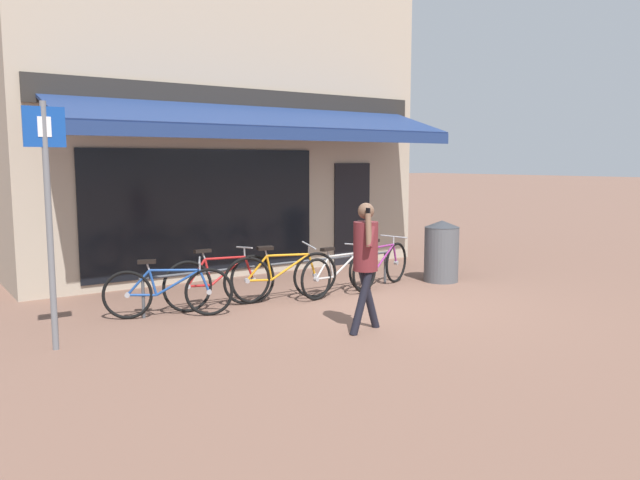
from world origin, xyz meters
The scene contains 11 objects.
ground_plane centered at (0.00, 0.00, 0.00)m, with size 160.00×160.00×0.00m, color brown.
shop_front centered at (-0.45, 4.49, 3.04)m, with size 8.02×4.54×6.09m.
bike_rack_rail centered at (-1.05, 0.95, 0.49)m, with size 4.43×0.04×0.57m.
bicycle_blue centered at (-2.91, 0.79, 0.36)m, with size 1.63×0.80×0.81m.
bicycle_red centered at (-2.06, 0.92, 0.40)m, with size 1.77×0.52×0.89m.
bicycle_orange centered at (-1.12, 0.75, 0.39)m, with size 1.84×0.61×0.89m.
bicycle_silver centered at (-0.10, 0.64, 0.36)m, with size 1.73×0.56×0.80m.
bicycle_purple centered at (0.83, 0.72, 0.38)m, with size 1.70×0.71×0.86m.
pedestrian_adult centered at (-1.13, -1.29, 1.01)m, with size 0.57×0.49×1.64m.
litter_bin centered at (2.07, 0.52, 0.55)m, with size 0.62×0.62×1.10m.
parking_sign centered at (-4.52, 0.11, 1.69)m, with size 0.44×0.07×2.79m.
Camera 1 is at (-5.97, -7.29, 2.13)m, focal length 35.00 mm.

